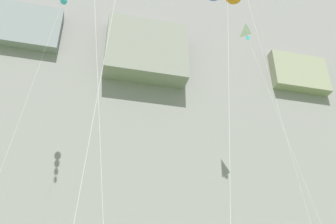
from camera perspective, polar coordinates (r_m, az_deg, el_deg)
The scene contains 2 objects.
cliff_face at distance 66.07m, azimuth -6.22°, elevation -5.09°, with size 180.00×33.69×61.50m.
kite_delta_high_center at distance 47.15m, azimuth 12.87°, elevation 10.44°, with size 3.10×6.94×33.88m.
Camera 1 is at (-7.12, 1.57, 2.78)m, focal length 40.11 mm.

